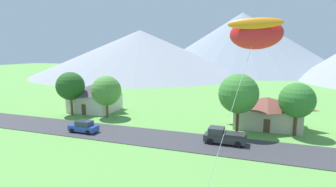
{
  "coord_description": "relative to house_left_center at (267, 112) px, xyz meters",
  "views": [
    {
      "loc": [
        7.6,
        -0.88,
        11.76
      ],
      "look_at": [
        -0.39,
        21.81,
        7.87
      ],
      "focal_mm": 28.22,
      "sensor_mm": 36.0,
      "label": 1
    }
  ],
  "objects": [
    {
      "name": "mountain_central_ridge",
      "position": [
        -58.7,
        78.73,
        8.49
      ],
      "size": [
        102.85,
        102.85,
        21.9
      ],
      "primitive_type": "cone",
      "color": "#8E939E",
      "rests_on": "ground"
    },
    {
      "name": "tree_right_of_center",
      "position": [
        3.68,
        -3.22,
        2.57
      ],
      "size": [
        4.83,
        4.83,
        7.46
      ],
      "color": "#4C3823",
      "rests_on": "ground"
    },
    {
      "name": "house_right_center",
      "position": [
        -31.88,
        0.85,
        0.32
      ],
      "size": [
        8.81,
        7.94,
        5.35
      ],
      "color": "beige",
      "rests_on": "ground"
    },
    {
      "name": "house_left_center",
      "position": [
        0.0,
        0.0,
        0.0
      ],
      "size": [
        10.36,
        6.69,
        4.74
      ],
      "color": "beige",
      "rests_on": "ground"
    },
    {
      "name": "mountain_far_west_ridge",
      "position": [
        -12.77,
        121.18,
        14.45
      ],
      "size": [
        109.35,
        109.35,
        33.81
      ],
      "primitive_type": "cone",
      "color": "gray",
      "rests_on": "ground"
    },
    {
      "name": "tree_left_of_center",
      "position": [
        -33.95,
        -3.58,
        2.94
      ],
      "size": [
        5.15,
        5.15,
        7.99
      ],
      "color": "brown",
      "rests_on": "ground"
    },
    {
      "name": "road_strip",
      "position": [
        -8.83,
        -10.72,
        -2.41
      ],
      "size": [
        160.0,
        7.18,
        0.08
      ],
      "primitive_type": "cube",
      "color": "#38383D",
      "rests_on": "ground"
    },
    {
      "name": "tree_center",
      "position": [
        -26.76,
        -3.0,
        2.36
      ],
      "size": [
        5.25,
        5.25,
        7.45
      ],
      "color": "brown",
      "rests_on": "ground"
    },
    {
      "name": "parked_car_blue_west_end",
      "position": [
        -25.07,
        -11.9,
        -1.59
      ],
      "size": [
        4.2,
        2.09,
        1.68
      ],
      "color": "#2847A8",
      "rests_on": "road_strip"
    },
    {
      "name": "kite_flyer_with_kite",
      "position": [
        -1.65,
        -29.58,
        9.74
      ],
      "size": [
        4.28,
        5.61,
        13.37
      ],
      "color": "#3D3D42",
      "rests_on": "ground"
    },
    {
      "name": "pickup_truck_charcoal_west_side",
      "position": [
        -5.24,
        -9.91,
        -1.4
      ],
      "size": [
        5.23,
        2.39,
        1.99
      ],
      "color": "#333338",
      "rests_on": "road_strip"
    },
    {
      "name": "tree_near_right",
      "position": [
        -4.01,
        -5.18,
        3.39
      ],
      "size": [
        5.58,
        5.58,
        8.65
      ],
      "color": "#4C3823",
      "rests_on": "ground"
    }
  ]
}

